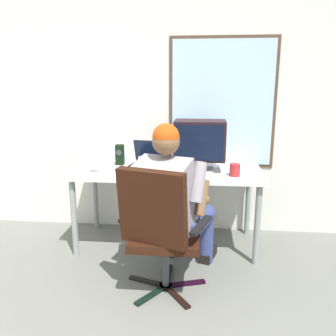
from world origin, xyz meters
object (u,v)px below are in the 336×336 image
wine_glass (95,160)px  laptop (150,160)px  person_seated (173,201)px  coffee_mug (235,170)px  desk (167,176)px  office_chair (159,226)px  crt_monitor (200,141)px  desk_speaker (120,155)px

wine_glass → laptop: bearing=34.9°
person_seated → wine_glass: person_seated is taller
person_seated → laptop: (-0.27, 0.67, 0.16)m
coffee_mug → person_seated: bearing=-141.3°
laptop → wine_glass: bearing=-145.1°
person_seated → coffee_mug: 0.63m
coffee_mug → desk: bearing=161.9°
laptop → wine_glass: 0.52m
desk → office_chair: (0.03, -0.83, -0.13)m
crt_monitor → person_seated: bearing=-108.0°
crt_monitor → wine_glass: (-0.88, -0.19, -0.15)m
office_chair → person_seated: 0.28m
desk → office_chair: office_chair is taller
office_chair → wine_glass: bearing=134.8°
person_seated → coffee_mug: (0.48, 0.38, 0.15)m
crt_monitor → wine_glass: bearing=-168.0°
office_chair → crt_monitor: crt_monitor is taller
laptop → person_seated: bearing=-67.7°
laptop → coffee_mug: 0.81m
desk → desk_speaker: desk_speaker is taller
laptop → wine_glass: size_ratio=2.58×
desk → coffee_mug: 0.63m
office_chair → coffee_mug: size_ratio=9.08×
desk → wine_glass: (-0.59, -0.20, 0.18)m
office_chair → laptop: bearing=102.2°
office_chair → wine_glass: 0.94m
crt_monitor → desk_speaker: crt_monitor is taller
person_seated → wine_glass: (-0.70, 0.37, 0.21)m
office_chair → coffee_mug: 0.88m
desk → person_seated: bearing=-79.6°
crt_monitor → desk_speaker: bearing=169.2°
desk → coffee_mug: bearing=-18.1°
desk → laptop: bearing=150.4°
office_chair → desk_speaker: bearing=117.1°
desk → coffee_mug: (0.58, -0.19, 0.12)m
office_chair → desk_speaker: 1.12m
coffee_mug → wine_glass: bearing=-179.6°
wine_glass → coffee_mug: size_ratio=1.49×
crt_monitor → laptop: bearing=166.7°
office_chair → laptop: laptop is taller
desk → wine_glass: wine_glass is taller
person_seated → desk_speaker: bearing=128.7°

